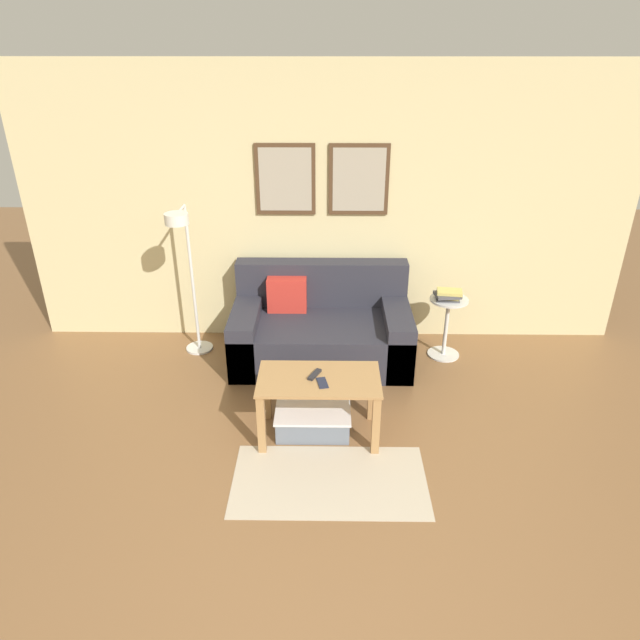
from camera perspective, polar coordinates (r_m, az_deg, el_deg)
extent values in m
cube|color=beige|center=(5.33, 0.77, 11.02)|extent=(5.60, 0.06, 2.55)
cube|color=#513823|center=(5.23, -3.46, 13.86)|extent=(0.54, 0.02, 0.63)
cube|color=#ADA38E|center=(5.22, -3.46, 13.84)|extent=(0.47, 0.01, 0.56)
cube|color=#513823|center=(5.22, 3.94, 13.83)|extent=(0.54, 0.02, 0.63)
cube|color=#ADA38E|center=(5.21, 3.94, 13.81)|extent=(0.47, 0.01, 0.56)
cube|color=#C1B299|center=(4.01, 0.98, -15.75)|extent=(1.32, 0.71, 0.01)
cube|color=#2D2D38|center=(5.24, 0.16, -1.96)|extent=(1.60, 0.92, 0.40)
cube|color=#2D2D38|center=(5.38, 0.21, 3.76)|extent=(1.60, 0.20, 0.42)
cube|color=#2D2D38|center=(5.26, -7.27, -1.32)|extent=(0.24, 0.92, 0.52)
cube|color=#2D2D38|center=(5.25, 7.61, -1.41)|extent=(0.24, 0.92, 0.52)
cube|color=red|center=(5.26, -3.30, 2.53)|extent=(0.36, 0.14, 0.32)
cube|color=#AD7F4C|center=(4.13, -0.08, -5.94)|extent=(0.89, 0.49, 0.02)
cube|color=#AD7F4C|center=(4.12, -5.86, -10.32)|extent=(0.06, 0.06, 0.48)
cube|color=#AD7F4C|center=(4.11, 5.64, -10.41)|extent=(0.06, 0.06, 0.48)
cube|color=#AD7F4C|center=(4.46, -5.30, -7.14)|extent=(0.06, 0.06, 0.48)
cube|color=#AD7F4C|center=(4.45, 5.24, -7.22)|extent=(0.06, 0.06, 0.48)
cube|color=slate|center=(4.39, -0.68, -10.00)|extent=(0.54, 0.38, 0.17)
cube|color=silver|center=(4.34, -0.68, -8.99)|extent=(0.57, 0.40, 0.02)
cylinder|color=white|center=(5.61, -11.92, -2.74)|extent=(0.25, 0.25, 0.02)
cylinder|color=white|center=(5.31, -12.62, 3.89)|extent=(0.03, 0.03, 1.38)
cylinder|color=white|center=(4.95, -13.78, 10.63)|extent=(0.02, 0.30, 0.02)
cylinder|color=white|center=(4.82, -14.14, 9.79)|extent=(0.19, 0.19, 0.09)
cylinder|color=silver|center=(5.52, 12.23, -3.35)|extent=(0.29, 0.29, 0.01)
cylinder|color=silver|center=(5.38, 12.51, -0.74)|extent=(0.04, 0.04, 0.55)
cylinder|color=silver|center=(5.26, 12.81, 2.00)|extent=(0.35, 0.35, 0.02)
cube|color=#4C4C51|center=(5.24, 12.63, 2.07)|extent=(0.21, 0.16, 0.01)
cube|color=#D8C666|center=(5.24, 12.78, 2.29)|extent=(0.18, 0.15, 0.02)
cube|color=#4C4C51|center=(5.21, 12.65, 2.46)|extent=(0.24, 0.19, 0.03)
cube|color=#D8C666|center=(5.21, 12.86, 2.76)|extent=(0.24, 0.18, 0.03)
cube|color=#232328|center=(4.14, -0.52, -5.47)|extent=(0.10, 0.15, 0.02)
cube|color=#1E2338|center=(4.06, 0.27, -6.30)|extent=(0.09, 0.15, 0.01)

